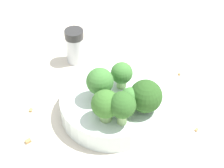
# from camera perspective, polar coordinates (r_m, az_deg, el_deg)

# --- Properties ---
(ground_plane) EXTENTS (3.00, 3.00, 0.00)m
(ground_plane) POSITION_cam_1_polar(r_m,az_deg,el_deg) (0.65, 0.00, -4.40)
(ground_plane) COLOR beige
(bowl) EXTENTS (0.17, 0.17, 0.04)m
(bowl) POSITION_cam_1_polar(r_m,az_deg,el_deg) (0.63, 0.00, -3.25)
(bowl) COLOR silver
(bowl) RESTS_ON ground_plane
(broccoli_floret_0) EXTENTS (0.04, 0.04, 0.06)m
(broccoli_floret_0) POSITION_cam_1_polar(r_m,az_deg,el_deg) (0.59, -1.86, 0.31)
(broccoli_floret_0) COLOR #84AD66
(broccoli_floret_0) RESTS_ON bowl
(broccoli_floret_1) EXTENTS (0.04, 0.04, 0.05)m
(broccoli_floret_1) POSITION_cam_1_polar(r_m,az_deg,el_deg) (0.62, 1.50, 1.54)
(broccoli_floret_1) COLOR #8EB770
(broccoli_floret_1) RESTS_ON bowl
(broccoli_floret_2) EXTENTS (0.04, 0.04, 0.05)m
(broccoli_floret_2) POSITION_cam_1_polar(r_m,az_deg,el_deg) (0.56, -0.99, -3.21)
(broccoli_floret_2) COLOR #84AD66
(broccoli_floret_2) RESTS_ON bowl
(broccoli_floret_3) EXTENTS (0.04, 0.04, 0.06)m
(broccoli_floret_3) POSITION_cam_1_polar(r_m,az_deg,el_deg) (0.55, 1.60, -3.37)
(broccoli_floret_3) COLOR #8EB770
(broccoli_floret_3) RESTS_ON bowl
(broccoli_floret_4) EXTENTS (0.03, 0.03, 0.05)m
(broccoli_floret_4) POSITION_cam_1_polar(r_m,az_deg,el_deg) (0.58, 2.62, -2.32)
(broccoli_floret_4) COLOR #84AD66
(broccoli_floret_4) RESTS_ON bowl
(broccoli_floret_5) EXTENTS (0.05, 0.05, 0.06)m
(broccoli_floret_5) POSITION_cam_1_polar(r_m,az_deg,el_deg) (0.58, 5.14, -1.92)
(broccoli_floret_5) COLOR #8EB770
(broccoli_floret_5) RESTS_ON bowl
(pepper_shaker) EXTENTS (0.04, 0.04, 0.07)m
(pepper_shaker) POSITION_cam_1_polar(r_m,az_deg,el_deg) (0.74, -5.67, 5.82)
(pepper_shaker) COLOR silver
(pepper_shaker) RESTS_ON ground_plane
(almond_crumb_0) EXTENTS (0.01, 0.01, 0.01)m
(almond_crumb_0) POSITION_cam_1_polar(r_m,az_deg,el_deg) (0.73, 10.23, 1.54)
(almond_crumb_0) COLOR olive
(almond_crumb_0) RESTS_ON ground_plane
(almond_crumb_1) EXTENTS (0.01, 0.01, 0.01)m
(almond_crumb_1) POSITION_cam_1_polar(r_m,az_deg,el_deg) (0.61, -12.70, -8.36)
(almond_crumb_1) COLOR #AD7F4C
(almond_crumb_1) RESTS_ON ground_plane
(almond_crumb_2) EXTENTS (0.01, 0.01, 0.01)m
(almond_crumb_2) POSITION_cam_1_polar(r_m,az_deg,el_deg) (0.63, 12.76, -6.72)
(almond_crumb_2) COLOR #AD7F4C
(almond_crumb_2) RESTS_ON ground_plane
(almond_crumb_3) EXTENTS (0.01, 0.01, 0.01)m
(almond_crumb_3) POSITION_cam_1_polar(r_m,az_deg,el_deg) (0.66, -12.29, -3.80)
(almond_crumb_3) COLOR #AD7F4C
(almond_crumb_3) RESTS_ON ground_plane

